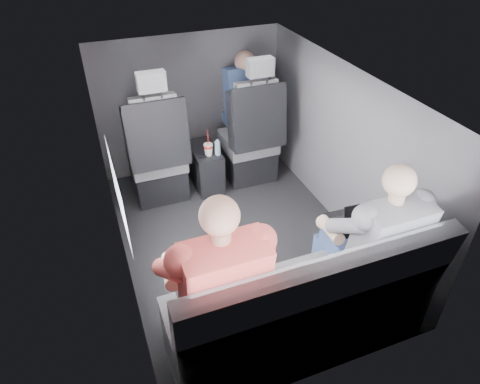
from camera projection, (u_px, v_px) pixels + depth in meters
name	position (u px, v px, depth m)	size (l,w,h in m)	color
floor	(238.00, 240.00, 3.55)	(2.60, 2.60, 0.00)	black
ceiling	(238.00, 83.00, 2.77)	(2.60, 2.60, 0.00)	#B2B2AD
panel_left	(114.00, 197.00, 2.90)	(0.02, 2.60, 1.35)	#56565B
panel_right	(342.00, 149.00, 3.43)	(0.02, 2.60, 1.35)	#56565B
panel_front	(190.00, 104.00, 4.15)	(1.80, 0.02, 1.35)	#56565B
panel_back	(329.00, 299.00, 2.17)	(1.80, 0.02, 1.35)	#56565B
side_window	(118.00, 193.00, 2.55)	(0.02, 0.75, 0.42)	white
seatbelt	(259.00, 111.00, 3.73)	(0.05, 0.01, 0.65)	black
front_seat_left	(158.00, 160.00, 3.83)	(0.52, 0.58, 1.26)	black
front_seat_right	(251.00, 142.00, 4.09)	(0.52, 0.58, 1.26)	black
center_console	(205.00, 167.00, 4.11)	(0.24, 0.48, 0.41)	black
rear_bench	(301.00, 311.00, 2.57)	(1.60, 0.57, 0.92)	slate
soda_cup	(208.00, 149.00, 3.86)	(0.08, 0.08, 0.25)	white
water_bottle	(218.00, 148.00, 3.87)	(0.05, 0.05, 0.15)	#A1C3DB
laptop_white	(207.00, 263.00, 2.44)	(0.32, 0.30, 0.23)	white
laptop_black	(357.00, 219.00, 2.77)	(0.33, 0.30, 0.23)	black
passenger_rear_left	(216.00, 283.00, 2.29)	(0.54, 0.65, 1.28)	#313236
passenger_rear_right	(371.00, 241.00, 2.60)	(0.50, 0.62, 1.23)	navy
passenger_front_right	(245.00, 98.00, 4.10)	(0.39, 0.39, 0.76)	navy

